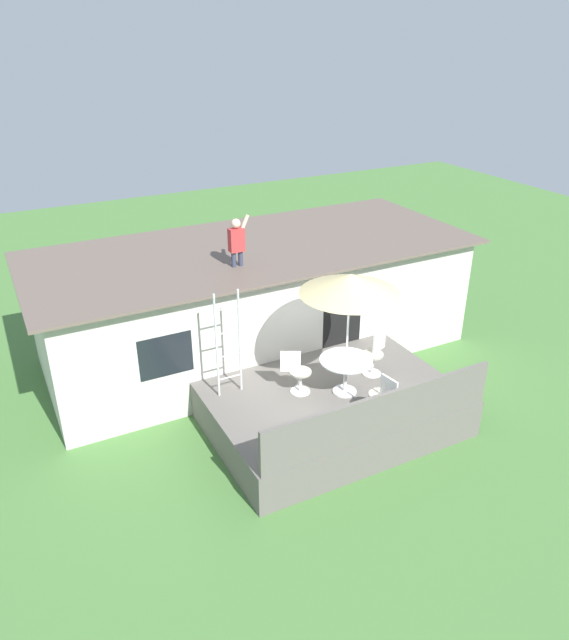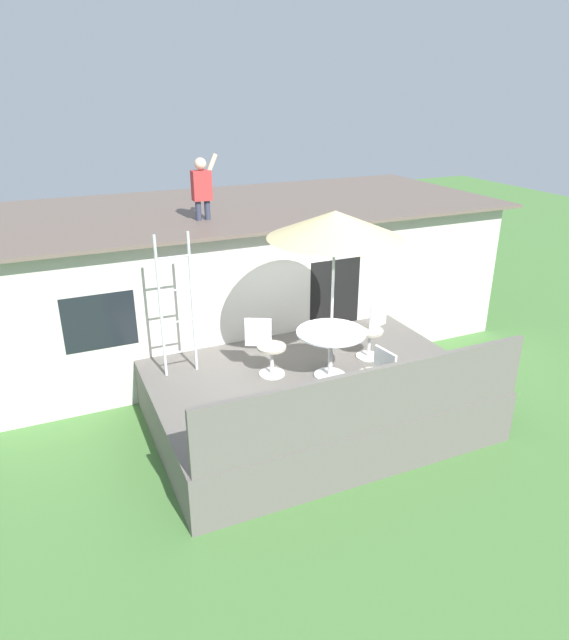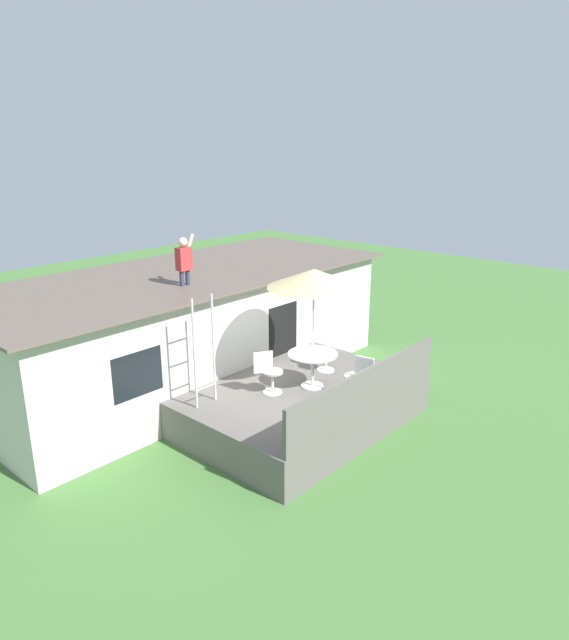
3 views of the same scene
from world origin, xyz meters
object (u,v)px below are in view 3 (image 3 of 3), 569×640
(patio_table, at_px, (313,361))
(step_ladder, at_px, (204,351))
(person_figure, at_px, (184,258))
(patio_chair_right, at_px, (327,350))
(patio_umbrella, at_px, (314,278))
(patio_chair_near, at_px, (358,377))
(patio_chair_left, at_px, (269,372))

(patio_table, height_order, step_ladder, step_ladder)
(person_figure, distance_m, patio_chair_right, 3.77)
(step_ladder, bearing_deg, patio_table, -27.13)
(patio_umbrella, relative_size, patio_chair_near, 2.76)
(step_ladder, bearing_deg, patio_umbrella, -27.13)
(person_figure, xyz_separation_m, patio_chair_right, (2.03, -2.39, -2.11))
(patio_umbrella, height_order, patio_chair_left, patio_umbrella)
(patio_chair_near, bearing_deg, patio_table, 0.00)
(patio_umbrella, distance_m, patio_chair_right, 2.15)
(patio_table, distance_m, patio_chair_right, 1.03)
(patio_umbrella, height_order, patio_chair_near, patio_umbrella)
(patio_table, distance_m, step_ladder, 2.35)
(patio_chair_left, bearing_deg, patio_umbrella, 0.00)
(patio_table, xyz_separation_m, patio_umbrella, (-0.00, 0.00, 1.76))
(step_ladder, relative_size, patio_chair_left, 2.39)
(patio_umbrella, bearing_deg, patio_chair_left, 152.31)
(patio_chair_left, relative_size, patio_chair_near, 1.00)
(person_figure, distance_m, patio_chair_left, 3.12)
(patio_table, bearing_deg, step_ladder, 152.87)
(step_ladder, height_order, person_figure, person_figure)
(patio_table, xyz_separation_m, step_ladder, (-2.04, 1.04, 0.51))
(patio_umbrella, distance_m, patio_chair_near, 2.17)
(patio_table, relative_size, patio_chair_near, 1.13)
(patio_chair_left, bearing_deg, patio_table, 0.00)
(patio_umbrella, bearing_deg, patio_table, -26.57)
(person_figure, relative_size, patio_chair_right, 1.21)
(patio_umbrella, height_order, person_figure, person_figure)
(patio_table, xyz_separation_m, patio_chair_right, (0.96, 0.35, -0.13))
(patio_chair_left, relative_size, patio_chair_right, 1.00)
(patio_table, distance_m, patio_chair_near, 1.07)
(patio_chair_right, bearing_deg, patio_chair_left, -23.25)
(patio_table, bearing_deg, patio_chair_near, -82.17)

